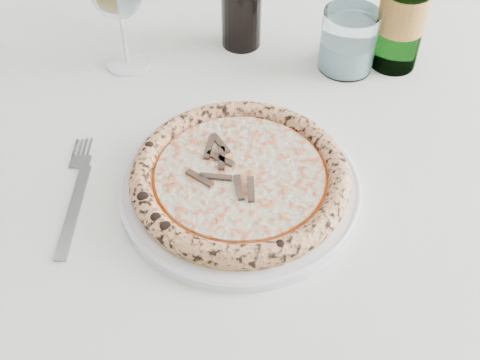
% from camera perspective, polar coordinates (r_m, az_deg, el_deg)
% --- Properties ---
extents(dining_table, '(1.56, 0.94, 0.76)m').
position_cam_1_polar(dining_table, '(0.90, -0.55, 0.16)').
color(dining_table, brown).
rests_on(dining_table, floor).
extents(chair_far, '(0.49, 0.49, 0.93)m').
position_cam_1_polar(chair_far, '(1.58, -2.70, 16.56)').
color(chair_far, brown).
rests_on(chair_far, floor).
extents(plate, '(0.31, 0.31, 0.02)m').
position_cam_1_polar(plate, '(0.76, -0.00, -0.57)').
color(plate, white).
rests_on(plate, dining_table).
extents(pizza, '(0.28, 0.28, 0.03)m').
position_cam_1_polar(pizza, '(0.75, -0.00, 0.32)').
color(pizza, '#E9CA5A').
rests_on(pizza, plate).
extents(fork, '(0.03, 0.22, 0.00)m').
position_cam_1_polar(fork, '(0.79, -15.30, -1.40)').
color(fork, gray).
rests_on(fork, dining_table).
extents(tumbler, '(0.09, 0.09, 0.10)m').
position_cam_1_polar(tumbler, '(0.96, 10.18, 12.57)').
color(tumbler, white).
rests_on(tumbler, dining_table).
extents(beer_bottle, '(0.07, 0.07, 0.28)m').
position_cam_1_polar(beer_bottle, '(0.95, 15.44, 16.11)').
color(beer_bottle, '#357434').
rests_on(beer_bottle, dining_table).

